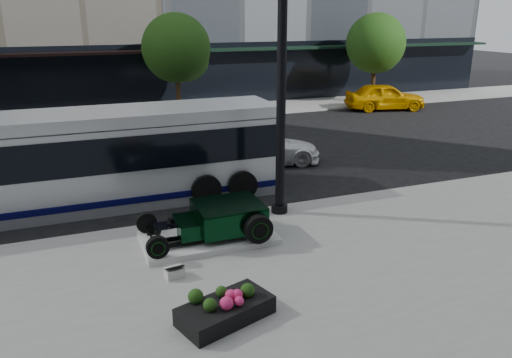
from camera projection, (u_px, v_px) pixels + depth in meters
name	position (u px, v px, depth m)	size (l,w,h in m)	color
ground	(237.00, 191.00, 16.92)	(120.00, 120.00, 0.00)	black
sidewalk_far	(159.00, 115.00, 29.30)	(70.00, 4.00, 0.12)	gray
street_trees	(179.00, 51.00, 27.70)	(29.80, 3.80, 5.70)	black
display_plinth	(209.00, 238.00, 12.92)	(3.40, 1.80, 0.15)	silver
hot_rod	(221.00, 218.00, 12.87)	(3.22, 2.00, 0.81)	black
info_plaque	(174.00, 272.00, 11.11)	(0.44, 0.35, 0.31)	silver
lamppost	(282.00, 74.00, 13.55)	(0.48, 0.48, 8.76)	black
flower_planter	(225.00, 309.00, 9.55)	(2.00, 1.42, 0.59)	black
transit_bus	(87.00, 159.00, 15.27)	(12.12, 2.88, 2.92)	silver
white_sedan	(263.00, 147.00, 19.89)	(1.83, 4.50, 1.31)	white
yellow_taxi	(385.00, 97.00, 31.00)	(1.95, 4.84, 1.65)	#DB9600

